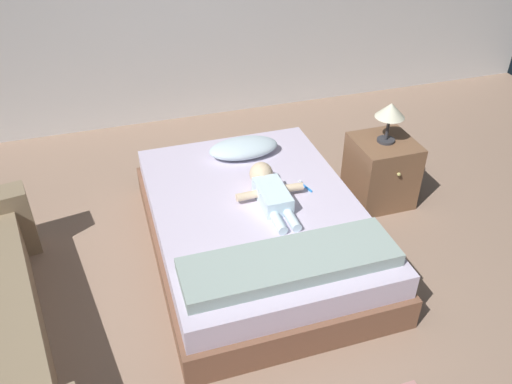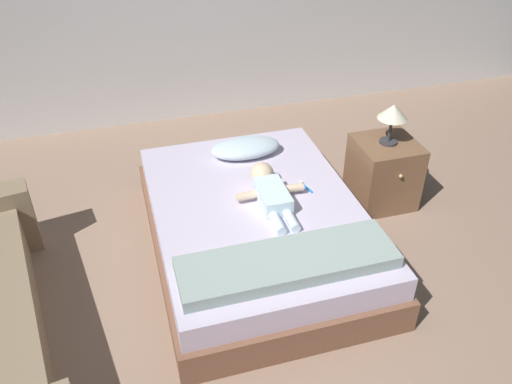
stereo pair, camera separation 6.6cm
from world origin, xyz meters
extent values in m
plane|color=#997A65|center=(0.00, 0.00, 0.00)|extent=(8.00, 8.00, 0.00)
cube|color=brown|center=(-0.07, 0.67, 0.12)|extent=(1.45, 2.03, 0.23)
cube|color=silver|center=(-0.07, 0.67, 0.32)|extent=(1.40, 1.95, 0.18)
ellipsoid|color=silver|center=(0.03, 1.32, 0.48)|extent=(0.56, 0.29, 0.14)
cube|color=white|center=(0.04, 0.64, 0.47)|extent=(0.19, 0.36, 0.12)
sphere|color=beige|center=(0.04, 0.90, 0.50)|extent=(0.17, 0.17, 0.17)
cylinder|color=beige|center=(-0.13, 0.70, 0.47)|extent=(0.16, 0.06, 0.06)
cylinder|color=beige|center=(0.20, 0.70, 0.47)|extent=(0.16, 0.06, 0.06)
cylinder|color=white|center=(-0.01, 0.38, 0.44)|extent=(0.06, 0.19, 0.06)
cylinder|color=white|center=(0.09, 0.38, 0.44)|extent=(0.06, 0.19, 0.06)
cube|color=#2984E8|center=(0.33, 0.74, 0.42)|extent=(0.05, 0.14, 0.01)
cube|color=white|center=(0.31, 0.81, 0.43)|extent=(0.02, 0.03, 0.01)
cube|color=brown|center=(1.09, 0.97, 0.27)|extent=(0.47, 0.47, 0.55)
sphere|color=tan|center=(1.09, 0.72, 0.39)|extent=(0.03, 0.03, 0.03)
cylinder|color=#333338|center=(1.09, 0.97, 0.56)|extent=(0.14, 0.14, 0.02)
cylinder|color=#333338|center=(1.09, 0.97, 0.66)|extent=(0.02, 0.02, 0.19)
cone|color=beige|center=(1.09, 0.97, 0.82)|extent=(0.23, 0.23, 0.11)
cube|color=#95A8A0|center=(-0.07, -0.01, 0.45)|extent=(1.31, 0.39, 0.08)
camera|label=1|loc=(-0.95, -2.13, 2.55)|focal=36.66mm
camera|label=2|loc=(-0.89, -2.15, 2.55)|focal=36.66mm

